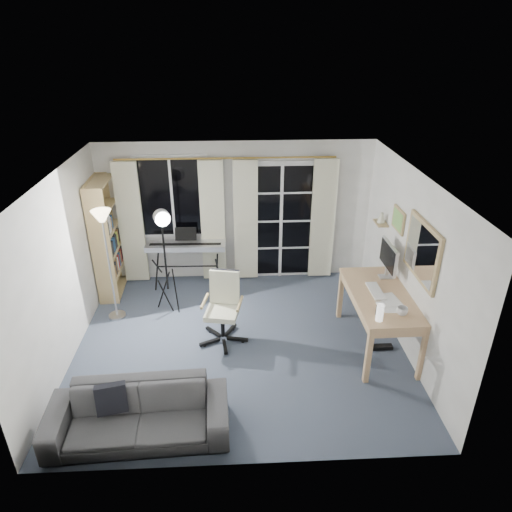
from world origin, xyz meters
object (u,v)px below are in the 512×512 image
(office_chair, at_px, (224,301))
(mug, at_px, (402,310))
(sofa, at_px, (137,408))
(keyboard_piano, at_px, (186,247))
(monitor, at_px, (388,257))
(bookshelf, at_px, (105,241))
(studio_light, at_px, (163,230))
(torchiere_lamp, at_px, (104,233))
(desk, at_px, (380,301))

(office_chair, xyz_separation_m, mug, (2.19, -0.82, 0.30))
(mug, bearing_deg, sofa, -163.42)
(keyboard_piano, distance_m, monitor, 3.27)
(bookshelf, height_order, office_chair, bookshelf)
(sofa, bearing_deg, mug, 14.15)
(studio_light, distance_m, mug, 3.42)
(bookshelf, relative_size, torchiere_lamp, 1.11)
(bookshelf, bearing_deg, desk, -25.02)
(bookshelf, relative_size, keyboard_piano, 1.45)
(studio_light, xyz_separation_m, desk, (2.95, -0.98, -0.67))
(office_chair, xyz_separation_m, monitor, (2.29, 0.13, 0.55))
(torchiere_lamp, xyz_separation_m, sofa, (0.76, -2.33, -1.02))
(studio_light, height_order, sofa, studio_light)
(office_chair, bearing_deg, bookshelf, 155.40)
(torchiere_lamp, xyz_separation_m, keyboard_piano, (1.02, 0.92, -0.67))
(office_chair, bearing_deg, sofa, -106.34)
(office_chair, height_order, mug, office_chair)
(monitor, distance_m, mug, 0.99)
(torchiere_lamp, bearing_deg, monitor, -6.56)
(mug, bearing_deg, monitor, 84.22)
(sofa, bearing_deg, bookshelf, 105.51)
(monitor, xyz_separation_m, sofa, (-3.19, -1.87, -0.76))
(sofa, bearing_deg, office_chair, 60.19)
(mug, height_order, sofa, mug)
(studio_light, distance_m, office_chair, 1.34)
(monitor, xyz_separation_m, mug, (-0.10, -0.95, -0.24))
(desk, bearing_deg, office_chair, 170.40)
(office_chair, bearing_deg, monitor, 14.30)
(keyboard_piano, bearing_deg, monitor, -23.51)
(keyboard_piano, bearing_deg, torchiere_lamp, -136.33)
(torchiere_lamp, height_order, sofa, torchiere_lamp)
(mug, bearing_deg, studio_light, 154.03)
(sofa, bearing_deg, studio_light, 86.37)
(monitor, bearing_deg, torchiere_lamp, 172.52)
(studio_light, distance_m, desk, 3.18)
(mug, bearing_deg, office_chair, 159.53)
(keyboard_piano, xyz_separation_m, monitor, (2.93, -1.37, 0.41))
(desk, distance_m, mug, 0.54)
(monitor, relative_size, mug, 4.39)
(keyboard_piano, relative_size, office_chair, 1.33)
(torchiere_lamp, bearing_deg, studio_light, 5.63)
(keyboard_piano, relative_size, studio_light, 0.77)
(office_chair, height_order, desk, office_chair)
(monitor, bearing_deg, desk, -114.48)
(office_chair, relative_size, sofa, 0.52)
(office_chair, distance_m, sofa, 1.97)
(bookshelf, bearing_deg, office_chair, -37.79)
(monitor, bearing_deg, office_chair, -177.67)
(torchiere_lamp, relative_size, sofa, 0.90)
(keyboard_piano, xyz_separation_m, sofa, (-0.26, -3.25, -0.35))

